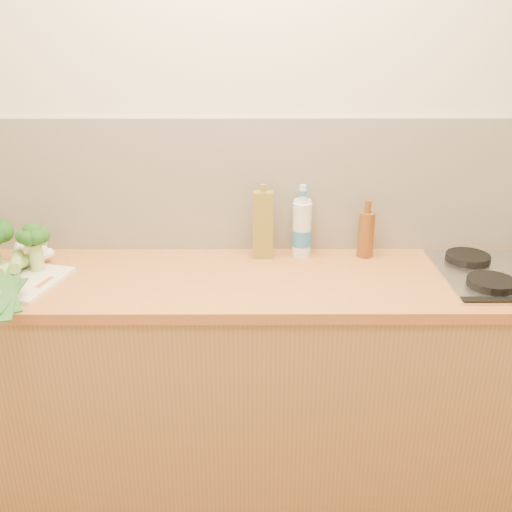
% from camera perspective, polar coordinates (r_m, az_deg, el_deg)
% --- Properties ---
extents(room_shell, '(3.50, 3.50, 3.50)m').
position_cam_1_polar(room_shell, '(2.32, -0.93, 7.01)').
color(room_shell, beige).
rests_on(room_shell, ground).
extents(counter, '(3.20, 0.62, 0.90)m').
position_cam_1_polar(counter, '(2.35, -0.92, -12.09)').
color(counter, '#A37644').
rests_on(counter, ground).
extents(chopping_board, '(0.48, 0.40, 0.01)m').
position_cam_1_polar(chopping_board, '(2.28, -23.99, -2.16)').
color(chopping_board, silver).
rests_on(chopping_board, counter).
extents(broccoli_right, '(0.12, 0.12, 0.19)m').
position_cam_1_polar(broccoli_right, '(2.26, -21.37, 1.72)').
color(broccoli_right, '#9FB76A').
rests_on(broccoli_right, chopping_board).
extents(leek_back, '(0.24, 0.66, 0.04)m').
position_cam_1_polar(leek_back, '(2.18, -22.99, -1.19)').
color(leek_back, white).
rests_on(leek_back, chopping_board).
extents(oil_tin, '(0.08, 0.05, 0.30)m').
position_cam_1_polar(oil_tin, '(2.26, 0.69, 3.16)').
color(oil_tin, olive).
rests_on(oil_tin, counter).
extents(glass_bottle, '(0.07, 0.07, 0.29)m').
position_cam_1_polar(glass_bottle, '(2.31, 4.61, 3.00)').
color(glass_bottle, silver).
rests_on(glass_bottle, counter).
extents(amber_bottle, '(0.06, 0.06, 0.24)m').
position_cam_1_polar(amber_bottle, '(2.33, 10.93, 2.22)').
color(amber_bottle, brown).
rests_on(amber_bottle, counter).
extents(water_bottle, '(0.08, 0.08, 0.25)m').
position_cam_1_polar(water_bottle, '(2.30, 4.60, 2.50)').
color(water_bottle, silver).
rests_on(water_bottle, counter).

